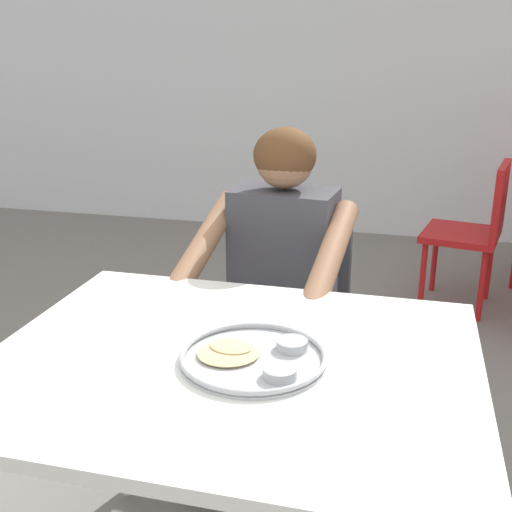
# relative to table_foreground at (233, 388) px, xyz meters

# --- Properties ---
(back_wall) EXTENTS (12.00, 0.12, 3.40)m
(back_wall) POSITION_rel_table_foreground_xyz_m (0.04, 3.66, 1.03)
(back_wall) COLOR silver
(back_wall) RESTS_ON ground
(table_foreground) EXTENTS (1.07, 0.86, 0.75)m
(table_foreground) POSITION_rel_table_foreground_xyz_m (0.00, 0.00, 0.00)
(table_foreground) COLOR white
(table_foreground) RESTS_ON ground
(thali_tray) EXTENTS (0.32, 0.32, 0.03)m
(thali_tray) POSITION_rel_table_foreground_xyz_m (0.05, -0.01, 0.09)
(thali_tray) COLOR #B7BABF
(thali_tray) RESTS_ON table_foreground
(chair_foreground) EXTENTS (0.44, 0.48, 0.81)m
(chair_foreground) POSITION_rel_table_foreground_xyz_m (-0.04, 0.92, -0.21)
(chair_foreground) COLOR #3F3F44
(chair_foreground) RESTS_ON ground
(diner_foreground) EXTENTS (0.53, 0.58, 1.16)m
(diner_foreground) POSITION_rel_table_foreground_xyz_m (-0.06, 0.70, 0.02)
(diner_foreground) COLOR black
(diner_foreground) RESTS_ON ground
(chair_red_left) EXTENTS (0.47, 0.49, 0.82)m
(chair_red_left) POSITION_rel_table_foreground_xyz_m (0.72, 2.26, -0.19)
(chair_red_left) COLOR red
(chair_red_left) RESTS_ON ground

